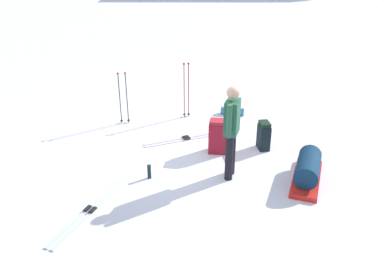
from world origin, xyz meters
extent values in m
plane|color=white|center=(0.00, 0.00, 0.00)|extent=(80.00, 80.00, 0.00)
cylinder|color=black|center=(0.76, -0.40, 0.42)|extent=(0.14, 0.14, 0.85)
cylinder|color=black|center=(0.73, -0.60, 0.42)|extent=(0.14, 0.14, 0.85)
cube|color=#22543A|center=(0.74, -0.50, 1.15)|extent=(0.27, 0.37, 0.60)
cylinder|color=#22543A|center=(0.78, -0.26, 1.18)|extent=(0.09, 0.09, 0.58)
cylinder|color=#22543A|center=(0.71, -0.73, 1.18)|extent=(0.09, 0.09, 0.58)
sphere|color=tan|center=(0.74, -0.50, 1.59)|extent=(0.22, 0.22, 0.22)
cube|color=silver|center=(-1.31, -1.83, 0.01)|extent=(0.56, 1.85, 0.02)
cube|color=black|center=(-1.31, -1.83, 0.04)|extent=(0.10, 0.15, 0.03)
cube|color=silver|center=(-1.41, -1.80, 0.01)|extent=(0.56, 1.85, 0.02)
cube|color=black|center=(-1.41, -1.80, 0.04)|extent=(0.10, 0.15, 0.03)
cube|color=silver|center=(-0.21, 0.79, 0.01)|extent=(1.66, 0.95, 0.02)
cube|color=black|center=(-0.21, 0.79, 0.04)|extent=(0.15, 0.12, 0.03)
cube|color=silver|center=(-0.26, 0.88, 0.01)|extent=(1.66, 0.95, 0.02)
cube|color=black|center=(-0.26, 0.88, 0.04)|extent=(0.15, 0.12, 0.03)
cube|color=black|center=(1.36, 0.63, 0.25)|extent=(0.28, 0.34, 0.51)
cube|color=black|center=(1.36, 0.63, 0.55)|extent=(0.25, 0.31, 0.08)
cube|color=maroon|center=(0.45, 0.37, 0.30)|extent=(0.35, 0.28, 0.61)
cube|color=maroon|center=(0.45, 0.37, 0.65)|extent=(0.31, 0.26, 0.08)
cylinder|color=maroon|center=(-0.46, 2.00, 0.63)|extent=(0.02, 0.02, 1.27)
sphere|color=#A51919|center=(-0.46, 2.00, 1.30)|extent=(0.05, 0.05, 0.05)
cylinder|color=black|center=(-0.46, 2.00, 0.06)|extent=(0.07, 0.07, 0.01)
cylinder|color=maroon|center=(-0.36, 2.03, 0.63)|extent=(0.02, 0.02, 1.27)
sphere|color=#A51919|center=(-0.36, 2.03, 1.30)|extent=(0.05, 0.05, 0.05)
cylinder|color=black|center=(-0.36, 2.03, 0.06)|extent=(0.07, 0.07, 0.01)
cylinder|color=black|center=(-1.83, 1.44, 0.58)|extent=(0.02, 0.02, 1.16)
sphere|color=#A51919|center=(-1.83, 1.44, 1.19)|extent=(0.05, 0.05, 0.05)
cylinder|color=black|center=(-1.83, 1.44, 0.06)|extent=(0.07, 0.07, 0.01)
cylinder|color=black|center=(-1.68, 1.49, 0.58)|extent=(0.02, 0.02, 1.16)
sphere|color=#A51919|center=(-1.68, 1.49, 1.19)|extent=(0.05, 0.05, 0.05)
cylinder|color=black|center=(-1.68, 1.49, 0.06)|extent=(0.07, 0.07, 0.01)
cube|color=red|center=(2.09, -0.47, 0.04)|extent=(0.71, 1.35, 0.09)
cylinder|color=#0F2D49|center=(2.09, -0.47, 0.29)|extent=(0.58, 0.96, 0.40)
cylinder|color=teal|center=(0.68, 2.28, 0.09)|extent=(0.56, 0.23, 0.18)
cylinder|color=black|center=(-0.66, -0.76, 0.13)|extent=(0.07, 0.07, 0.26)
camera|label=1|loc=(0.90, -6.64, 3.85)|focal=37.38mm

